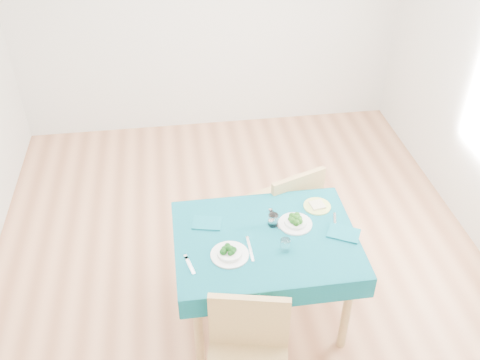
{
  "coord_description": "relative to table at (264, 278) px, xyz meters",
  "views": [
    {
      "loc": [
        -0.44,
        -3.03,
        3.15
      ],
      "look_at": [
        0.0,
        0.0,
        0.85
      ],
      "focal_mm": 40.0,
      "sensor_mm": 36.0,
      "label": 1
    }
  ],
  "objects": [
    {
      "name": "tumbler_side",
      "position": [
        0.1,
        -0.13,
        0.42
      ],
      "size": [
        0.06,
        0.06,
        0.08
      ],
      "primitive_type": "cylinder",
      "color": "white",
      "rests_on": "table"
    },
    {
      "name": "knife_near",
      "position": [
        -0.12,
        -0.09,
        0.38
      ],
      "size": [
        0.02,
        0.23,
        0.0
      ],
      "primitive_type": "cube",
      "rotation": [
        0.0,
        0.0,
        0.01
      ],
      "color": "silver",
      "rests_on": "table"
    },
    {
      "name": "knife_far",
      "position": [
        0.49,
        0.07,
        0.38
      ],
      "size": [
        0.07,
        0.22,
        0.0
      ],
      "primitive_type": "cube",
      "rotation": [
        0.0,
        0.0,
        -0.26
      ],
      "color": "silver",
      "rests_on": "table"
    },
    {
      "name": "side_plate",
      "position": [
        0.41,
        0.26,
        0.38
      ],
      "size": [
        0.19,
        0.19,
        0.01
      ],
      "primitive_type": "cylinder",
      "color": "#CBD869",
      "rests_on": "table"
    },
    {
      "name": "fork_near",
      "position": [
        -0.51,
        -0.18,
        0.38
      ],
      "size": [
        0.06,
        0.16,
        0.0
      ],
      "primitive_type": "cube",
      "rotation": [
        0.0,
        0.0,
        0.26
      ],
      "color": "silver",
      "rests_on": "table"
    },
    {
      "name": "chair_near",
      "position": [
        -0.24,
        -0.77,
        0.21
      ],
      "size": [
        0.57,
        0.6,
        1.17
      ],
      "primitive_type": "cube",
      "rotation": [
        0.0,
        0.0,
        -0.22
      ],
      "color": "tan",
      "rests_on": "ground"
    },
    {
      "name": "bowl_far",
      "position": [
        0.22,
        0.1,
        0.41
      ],
      "size": [
        0.23,
        0.23,
        0.07
      ],
      "primitive_type": null,
      "color": "white",
      "rests_on": "table"
    },
    {
      "name": "fork_far",
      "position": [
        0.1,
        0.16,
        0.38
      ],
      "size": [
        0.05,
        0.2,
        0.0
      ],
      "primitive_type": "cube",
      "rotation": [
        0.0,
        0.0,
        0.14
      ],
      "color": "silver",
      "rests_on": "table"
    },
    {
      "name": "table",
      "position": [
        0.0,
        0.0,
        0.0
      ],
      "size": [
        1.18,
        0.9,
        0.76
      ],
      "primitive_type": "cube",
      "color": "#084E5B",
      "rests_on": "ground"
    },
    {
      "name": "napkin_near",
      "position": [
        -0.37,
        0.19,
        0.38
      ],
      "size": [
        0.22,
        0.18,
        0.01
      ],
      "primitive_type": "cube",
      "rotation": [
        0.0,
        0.0,
        -0.23
      ],
      "color": "#0B5764",
      "rests_on": "table"
    },
    {
      "name": "room_shell",
      "position": [
        -0.09,
        0.52,
        0.97
      ],
      "size": [
        4.02,
        4.52,
        2.73
      ],
      "color": "#A96A46",
      "rests_on": "ground"
    },
    {
      "name": "bowl_near",
      "position": [
        -0.25,
        -0.13,
        0.42
      ],
      "size": [
        0.24,
        0.24,
        0.07
      ],
      "primitive_type": null,
      "color": "white",
      "rests_on": "table"
    },
    {
      "name": "tumbler_center",
      "position": [
        0.07,
        0.11,
        0.42
      ],
      "size": [
        0.07,
        0.07,
        0.09
      ],
      "primitive_type": "cylinder",
      "color": "white",
      "rests_on": "table"
    },
    {
      "name": "chair_far",
      "position": [
        0.27,
        0.7,
        0.18
      ],
      "size": [
        0.6,
        0.62,
        1.13
      ],
      "primitive_type": "cube",
      "rotation": [
        0.0,
        0.0,
        3.5
      ],
      "color": "tan",
      "rests_on": "ground"
    },
    {
      "name": "napkin_far",
      "position": [
        0.51,
        -0.04,
        0.39
      ],
      "size": [
        0.25,
        0.22,
        0.01
      ],
      "primitive_type": "cube",
      "rotation": [
        0.0,
        0.0,
        -0.49
      ],
      "color": "#0B5764",
      "rests_on": "table"
    },
    {
      "name": "bread_slice",
      "position": [
        0.41,
        0.26,
        0.4
      ],
      "size": [
        0.11,
        0.11,
        0.01
      ],
      "primitive_type": "cube",
      "rotation": [
        0.0,
        0.0,
        0.16
      ],
      "color": "beige",
      "rests_on": "side_plate"
    }
  ]
}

